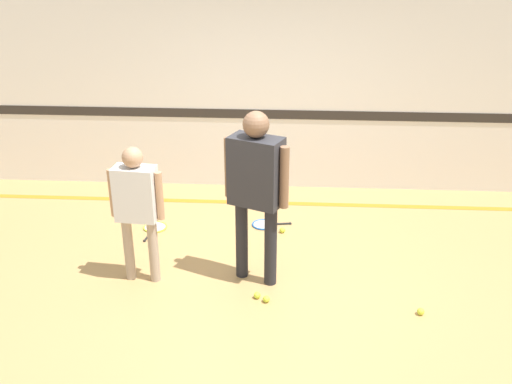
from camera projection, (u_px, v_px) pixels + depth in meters
name	position (u px, v px, depth m)	size (l,w,h in m)	color
ground_plane	(257.00, 287.00, 5.58)	(16.00, 16.00, 0.00)	tan
wall_back	(269.00, 70.00, 7.26)	(16.00, 0.07, 3.20)	silver
floor_stripe	(266.00, 203.00, 7.37)	(14.40, 0.10, 0.01)	orange
person_instructor	(256.00, 180.00, 5.29)	(0.61, 0.44, 1.73)	#232328
person_student_left	(137.00, 201.00, 5.37)	(0.53, 0.25, 1.40)	tan
racket_spare_on_floor	(265.00, 224.00, 6.79)	(0.49, 0.31, 0.03)	blue
racket_second_spare	(155.00, 228.00, 6.71)	(0.32, 0.52, 0.03)	#C6D838
tennis_ball_near_instructor	(257.00, 295.00, 5.40)	(0.07, 0.07, 0.07)	#CCE038
tennis_ball_by_spare_racket	(282.00, 230.00, 6.61)	(0.07, 0.07, 0.07)	#CCE038
tennis_ball_stray_left	(421.00, 311.00, 5.16)	(0.07, 0.07, 0.07)	#CCE038
tennis_ball_stray_right	(266.00, 299.00, 5.34)	(0.07, 0.07, 0.07)	#CCE038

